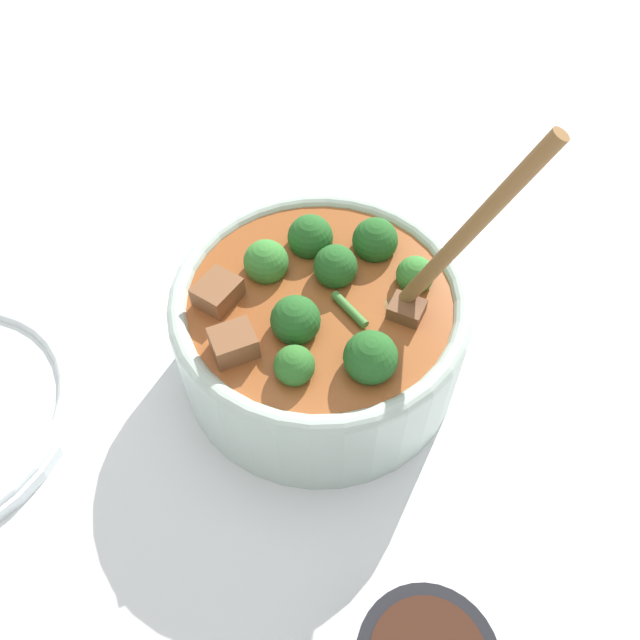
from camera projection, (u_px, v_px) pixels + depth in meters
ground_plane at (320, 363)px, 0.57m from camera, size 4.00×4.00×0.00m
stew_bowl at (321, 324)px, 0.52m from camera, size 0.26×0.24×0.27m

